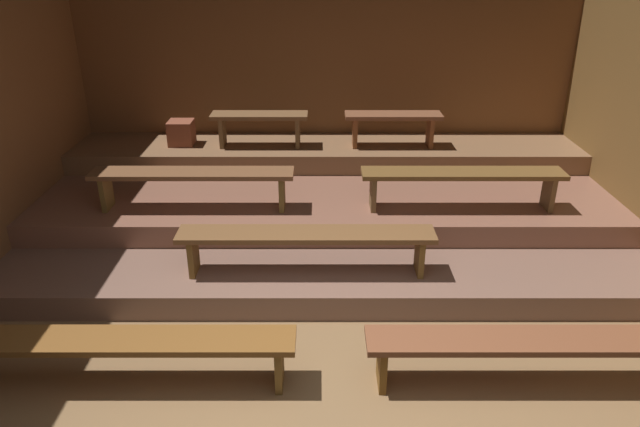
{
  "coord_description": "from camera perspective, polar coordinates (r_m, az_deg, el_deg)",
  "views": [
    {
      "loc": [
        -0.08,
        -2.76,
        2.84
      ],
      "look_at": [
        -0.1,
        2.24,
        0.55
      ],
      "focal_mm": 32.26,
      "sensor_mm": 36.0,
      "label": 1
    }
  ],
  "objects": [
    {
      "name": "bench_floor_left",
      "position": [
        4.35,
        -19.43,
        -12.16
      ],
      "size": [
        2.52,
        0.31,
        0.4
      ],
      "color": "brown",
      "rests_on": "ground"
    },
    {
      "name": "bench_middle_right",
      "position": [
        5.87,
        14.2,
        3.43
      ],
      "size": [
        2.0,
        0.31,
        0.4
      ],
      "color": "brown",
      "rests_on": "platform_middle"
    },
    {
      "name": "platform_upper",
      "position": [
        7.09,
        0.87,
        6.03
      ],
      "size": [
        6.09,
        0.97,
        0.23
      ],
      "primitive_type": "cube",
      "color": "brown",
      "rests_on": "platform_middle"
    },
    {
      "name": "wooden_crate_upper",
      "position": [
        7.2,
        -13.32,
        7.83
      ],
      "size": [
        0.29,
        0.29,
        0.29
      ],
      "primitive_type": "cube",
      "color": "brown",
      "rests_on": "platform_upper"
    },
    {
      "name": "wall_back",
      "position": [
        7.39,
        0.87,
        12.98
      ],
      "size": [
        6.89,
        0.06,
        2.69
      ],
      "primitive_type": "cube",
      "color": "brown",
      "rests_on": "ground"
    },
    {
      "name": "bench_lower_center",
      "position": [
        4.99,
        -1.13,
        -2.52
      ],
      "size": [
        2.23,
        0.31,
        0.4
      ],
      "color": "brown",
      "rests_on": "platform_lower"
    },
    {
      "name": "bench_middle_left",
      "position": [
        5.84,
        -12.25,
        3.5
      ],
      "size": [
        2.0,
        0.31,
        0.4
      ],
      "color": "brown",
      "rests_on": "platform_middle"
    },
    {
      "name": "platform_lower",
      "position": [
        6.24,
        0.94,
        -1.26
      ],
      "size": [
        6.09,
        3.2,
        0.23
      ],
      "primitive_type": "cube",
      "color": "brown",
      "rests_on": "ground"
    },
    {
      "name": "bench_floor_right",
      "position": [
        4.4,
        21.77,
        -12.1
      ],
      "size": [
        2.52,
        0.31,
        0.4
      ],
      "color": "brown",
      "rests_on": "ground"
    },
    {
      "name": "bench_upper_left",
      "position": [
        6.93,
        -5.74,
        9.1
      ],
      "size": [
        1.14,
        0.31,
        0.4
      ],
      "color": "brown",
      "rests_on": "platform_upper"
    },
    {
      "name": "ground",
      "position": [
        5.76,
        0.99,
        -5.38
      ],
      "size": [
        6.89,
        5.25,
        0.08
      ],
      "primitive_type": "cube",
      "color": "olive"
    },
    {
      "name": "bench_upper_right",
      "position": [
        6.95,
        7.53,
        9.05
      ],
      "size": [
        1.14,
        0.31,
        0.4
      ],
      "color": "brown",
      "rests_on": "platform_upper"
    },
    {
      "name": "platform_middle",
      "position": [
        6.54,
        0.91,
        2.22
      ],
      "size": [
        6.09,
        2.33,
        0.23
      ],
      "primitive_type": "cube",
      "color": "brown",
      "rests_on": "platform_lower"
    }
  ]
}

